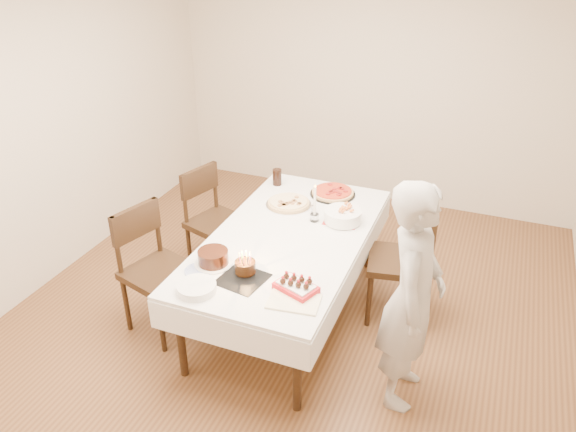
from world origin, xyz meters
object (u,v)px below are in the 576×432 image
at_px(chair_left_dessert, 160,273).
at_px(strawberry_box, 296,287).
at_px(chair_right_savory, 399,261).
at_px(cola_glass, 277,177).
at_px(person, 412,297).
at_px(pizza_white, 289,203).
at_px(chair_left_savory, 218,223).
at_px(layer_cake, 213,258).
at_px(pizza_pepperoni, 333,192).
at_px(pasta_bowl, 343,216).
at_px(dining_table, 288,276).
at_px(taper_candle, 315,203).
at_px(birthday_cake, 245,263).

xyz_separation_m(chair_left_dessert, strawberry_box, (1.17, -0.12, 0.27)).
bearing_deg(chair_right_savory, cola_glass, 147.68).
height_order(person, cola_glass, person).
bearing_deg(pizza_white, chair_left_savory, -170.00).
bearing_deg(strawberry_box, layer_cake, 173.03).
xyz_separation_m(pizza_pepperoni, strawberry_box, (0.21, -1.47, 0.01)).
relative_size(chair_left_savory, pasta_bowl, 3.29).
bearing_deg(strawberry_box, person, 9.91).
relative_size(pizza_pepperoni, layer_cake, 1.45).
distance_m(dining_table, layer_cake, 0.79).
relative_size(chair_right_savory, pizza_pepperoni, 2.54).
bearing_deg(dining_table, chair_right_savory, 21.94).
bearing_deg(strawberry_box, taper_candle, 102.15).
relative_size(chair_right_savory, person, 0.63).
height_order(dining_table, person, person).
distance_m(chair_left_dessert, cola_glass, 1.45).
distance_m(dining_table, pizza_white, 0.66).
relative_size(dining_table, person, 1.31).
bearing_deg(chair_left_dessert, strawberry_box, -169.80).
xyz_separation_m(pizza_pepperoni, taper_candle, (0.01, -0.51, 0.14)).
height_order(pasta_bowl, strawberry_box, pasta_bowl).
distance_m(pasta_bowl, layer_cake, 1.16).
height_order(chair_left_savory, pizza_white, chair_left_savory).
relative_size(dining_table, chair_left_dessert, 2.07).
xyz_separation_m(dining_table, taper_candle, (0.11, 0.31, 0.54)).
bearing_deg(taper_candle, birthday_cake, -102.62).
bearing_deg(chair_left_savory, pasta_bowl, -162.71).
height_order(chair_right_savory, pizza_white, chair_right_savory).
bearing_deg(person, taper_candle, 46.96).
bearing_deg(chair_left_dessert, cola_glass, -91.04).
distance_m(chair_left_savory, pizza_pepperoni, 1.07).
bearing_deg(taper_candle, pizza_white, 149.18).
distance_m(dining_table, chair_left_dessert, 1.01).
relative_size(chair_right_savory, chair_left_dessert, 0.99).
xyz_separation_m(taper_candle, layer_cake, (-0.46, -0.87, -0.11)).
bearing_deg(chair_left_dessert, pizza_pepperoni, -109.36).
xyz_separation_m(chair_left_dessert, birthday_cake, (0.77, -0.06, 0.32)).
bearing_deg(pizza_pepperoni, pasta_bowl, -63.07).
relative_size(chair_left_dessert, person, 0.64).
height_order(chair_left_dessert, birthday_cake, chair_left_dessert).
bearing_deg(pasta_bowl, chair_left_savory, -179.82).
height_order(chair_right_savory, layer_cake, chair_right_savory).
bearing_deg(cola_glass, dining_table, -62.18).
height_order(person, layer_cake, person).
bearing_deg(chair_left_savory, taper_candle, -166.83).
distance_m(pizza_white, cola_glass, 0.43).
distance_m(person, pizza_pepperoni, 1.65).
height_order(chair_left_savory, chair_left_dessert, chair_left_dessert).
bearing_deg(pasta_bowl, person, -50.66).
bearing_deg(layer_cake, pizza_white, 81.17).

